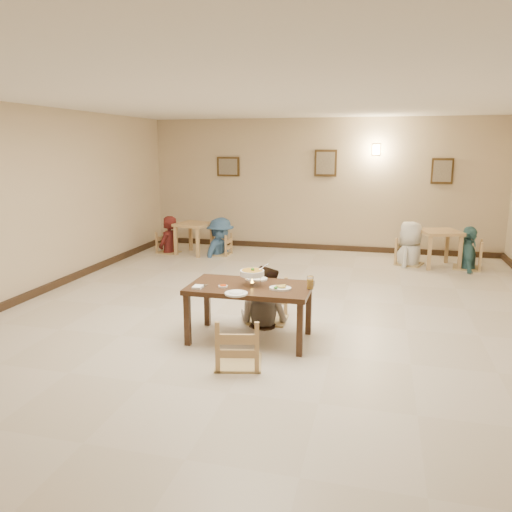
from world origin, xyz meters
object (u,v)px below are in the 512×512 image
(curry_warmer, at_px, (252,273))
(bg_diner_b, at_px, (220,218))
(bg_chair_rr, at_px, (469,242))
(bg_diner_a, at_px, (167,216))
(bg_chair_rl, at_px, (411,240))
(main_diner, at_px, (264,266))
(bg_table_right, at_px, (439,237))
(main_table, at_px, (250,292))
(bg_chair_ll, at_px, (168,233))
(bg_table_left, at_px, (194,229))
(bg_chair_lr, at_px, (220,235))
(bg_diner_c, at_px, (412,221))
(chair_far, at_px, (268,283))
(drink_glass, at_px, (310,283))
(chair_near, at_px, (238,318))
(bg_diner_d, at_px, (470,226))

(curry_warmer, height_order, bg_diner_b, bg_diner_b)
(bg_chair_rr, relative_size, bg_diner_a, 0.64)
(bg_chair_rl, distance_m, bg_diner_a, 5.26)
(bg_chair_rr, xyz_separation_m, bg_diner_b, (-5.13, 0.05, 0.30))
(main_diner, height_order, bg_table_right, main_diner)
(main_table, height_order, bg_chair_ll, bg_chair_ll)
(bg_table_left, distance_m, bg_chair_lr, 0.62)
(bg_chair_ll, xyz_separation_m, bg_diner_c, (5.25, 0.13, 0.44))
(bg_diner_c, bearing_deg, bg_chair_lr, -70.64)
(main_diner, xyz_separation_m, bg_diner_a, (-3.16, 3.98, 0.04))
(bg_chair_rl, bearing_deg, bg_chair_rr, -75.02)
(bg_table_right, height_order, bg_chair_lr, bg_chair_lr)
(chair_far, distance_m, drink_glass, 0.99)
(chair_far, xyz_separation_m, bg_chair_rr, (3.15, 3.91, 0.00))
(chair_far, relative_size, curry_warmer, 3.25)
(chair_near, xyz_separation_m, bg_chair_rl, (2.07, 5.46, -0.02))
(chair_near, relative_size, bg_table_left, 1.28)
(bg_table_left, bearing_deg, bg_chair_lr, 4.87)
(bg_chair_rr, bearing_deg, bg_chair_ll, -80.64)
(chair_far, xyz_separation_m, bg_diner_b, (-1.98, 3.96, 0.30))
(curry_warmer, xyz_separation_m, drink_glass, (0.71, 0.02, -0.08))
(drink_glass, height_order, bg_chair_rr, bg_chair_rr)
(drink_glass, relative_size, bg_diner_b, 0.09)
(bg_chair_rl, xyz_separation_m, bg_diner_d, (1.09, -0.09, 0.33))
(main_table, height_order, bg_chair_rl, bg_chair_rl)
(bg_diner_b, bearing_deg, drink_glass, -137.63)
(bg_table_left, height_order, bg_diner_d, bg_diner_d)
(bg_table_left, bearing_deg, bg_chair_ll, -175.99)
(chair_far, bearing_deg, main_table, -97.28)
(chair_near, bearing_deg, bg_table_left, -77.08)
(chair_near, relative_size, main_diner, 0.67)
(bg_chair_lr, relative_size, bg_chair_rl, 0.86)
(drink_glass, distance_m, bg_chair_lr, 5.37)
(bg_chair_rr, bearing_deg, main_table, -25.83)
(bg_chair_lr, bearing_deg, curry_warmer, 26.38)
(drink_glass, distance_m, bg_diner_d, 5.23)
(bg_chair_rl, bearing_deg, bg_diner_c, 0.00)
(curry_warmer, height_order, bg_diner_c, bg_diner_c)
(main_diner, bearing_deg, chair_near, 111.65)
(bg_table_left, xyz_separation_m, bg_diner_c, (4.65, 0.09, 0.32))
(chair_far, distance_m, main_diner, 0.29)
(chair_near, distance_m, bg_diner_a, 6.22)
(bg_table_right, relative_size, bg_diner_c, 0.51)
(chair_far, distance_m, bg_chair_lr, 4.43)
(bg_table_left, height_order, bg_chair_ll, bg_chair_ll)
(bg_table_left, bearing_deg, bg_diner_a, -175.99)
(chair_far, distance_m, curry_warmer, 0.78)
(bg_table_left, bearing_deg, bg_chair_rr, 0.04)
(chair_near, relative_size, bg_chair_rl, 1.03)
(main_diner, relative_size, curry_warmer, 4.87)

